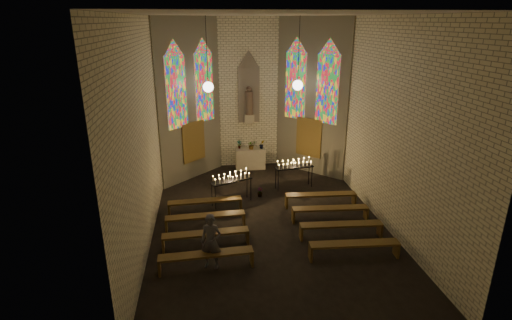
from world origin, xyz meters
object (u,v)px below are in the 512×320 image
at_px(votive_stand_left, 231,178).
at_px(visitor, 211,242).
at_px(altar, 250,159).
at_px(aisle_flower_pot, 260,192).
at_px(votive_stand_right, 294,165).

distance_m(votive_stand_left, visitor, 4.31).
xyz_separation_m(altar, aisle_flower_pot, (0.01, -3.30, -0.31)).
height_order(altar, votive_stand_right, votive_stand_right).
distance_m(aisle_flower_pot, votive_stand_left, 1.54).
bearing_deg(votive_stand_right, aisle_flower_pot, -166.53).
bearing_deg(aisle_flower_pot, votive_stand_right, 23.85).
relative_size(aisle_flower_pot, votive_stand_right, 0.22).
xyz_separation_m(altar, votive_stand_left, (-1.17, -3.79, 0.55)).
bearing_deg(visitor, votive_stand_right, 72.92).
relative_size(aisle_flower_pot, votive_stand_left, 0.22).
height_order(votive_stand_left, visitor, visitor).
xyz_separation_m(aisle_flower_pot, votive_stand_left, (-1.18, -0.48, 0.86)).
relative_size(altar, votive_stand_right, 0.83).
height_order(altar, aisle_flower_pot, altar).
relative_size(votive_stand_right, visitor, 1.01).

